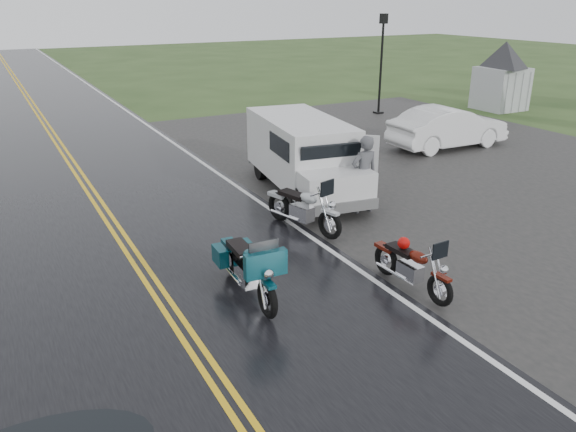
% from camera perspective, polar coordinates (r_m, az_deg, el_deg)
% --- Properties ---
extents(ground, '(120.00, 120.00, 0.00)m').
position_cam_1_polar(ground, '(9.21, -9.63, -12.92)').
color(ground, '#2D471E').
rests_on(ground, ground).
extents(road, '(8.00, 100.00, 0.04)m').
position_cam_1_polar(road, '(18.18, -20.27, 3.65)').
color(road, black).
rests_on(road, ground).
extents(parking_pad, '(14.00, 24.00, 0.03)m').
position_cam_1_polar(parking_pad, '(18.80, 17.92, 4.48)').
color(parking_pad, black).
rests_on(parking_pad, ground).
extents(visitor_center, '(16.00, 10.00, 4.80)m').
position_cam_1_polar(visitor_center, '(29.59, 21.13, 14.68)').
color(visitor_center, '#A8AAAD').
rests_on(visitor_center, ground).
extents(motorcycle_red, '(0.81, 2.00, 1.17)m').
position_cam_1_polar(motorcycle_red, '(10.14, 15.30, -6.16)').
color(motorcycle_red, '#501209').
rests_on(motorcycle_red, ground).
extents(motorcycle_teal, '(0.96, 2.36, 1.37)m').
position_cam_1_polar(motorcycle_teal, '(9.40, -2.13, -6.93)').
color(motorcycle_teal, '#05333D').
rests_on(motorcycle_teal, ground).
extents(motorcycle_silver, '(1.39, 2.40, 1.34)m').
position_cam_1_polar(motorcycle_silver, '(12.44, 4.29, 0.23)').
color(motorcycle_silver, '#AEB2B6').
rests_on(motorcycle_silver, ground).
extents(van_white, '(2.73, 5.51, 2.07)m').
position_cam_1_polar(van_white, '(13.79, 1.24, 4.04)').
color(van_white, silver).
rests_on(van_white, ground).
extents(person_at_van, '(0.74, 0.51, 1.98)m').
position_cam_1_polar(person_at_van, '(14.14, 7.71, 4.09)').
color(person_at_van, '#49494E').
rests_on(person_at_van, ground).
extents(sedan_white, '(4.52, 1.67, 1.48)m').
position_cam_1_polar(sedan_white, '(21.26, 15.94, 8.59)').
color(sedan_white, white).
rests_on(sedan_white, ground).
extents(lamp_post_far_right, '(0.39, 0.39, 4.52)m').
position_cam_1_polar(lamp_post_far_right, '(26.91, 9.44, 14.93)').
color(lamp_post_far_right, black).
rests_on(lamp_post_far_right, ground).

